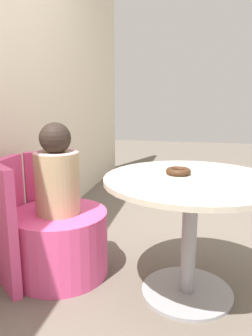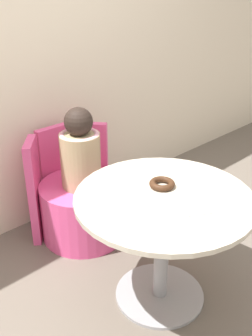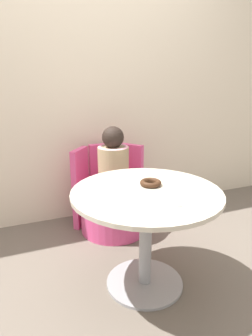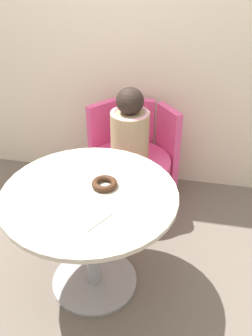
# 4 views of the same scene
# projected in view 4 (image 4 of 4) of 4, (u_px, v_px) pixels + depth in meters

# --- Properties ---
(ground_plane) EXTENTS (12.00, 12.00, 0.00)m
(ground_plane) POSITION_uv_depth(u_px,v_px,m) (84.00, 277.00, 2.27)
(ground_plane) COLOR #665B51
(back_wall) EXTENTS (6.00, 0.06, 2.40)m
(back_wall) POSITION_uv_depth(u_px,v_px,m) (123.00, 17.00, 2.53)
(back_wall) COLOR beige
(back_wall) RESTS_ON ground_plane
(round_table) EXTENTS (0.87, 0.87, 0.63)m
(round_table) POSITION_uv_depth(u_px,v_px,m) (91.00, 216.00, 1.98)
(round_table) COLOR #99999E
(round_table) RESTS_ON ground_plane
(tub_chair) EXTENTS (0.55, 0.55, 0.38)m
(tub_chair) POSITION_uv_depth(u_px,v_px,m) (130.00, 182.00, 2.73)
(tub_chair) COLOR #E54C8C
(tub_chair) RESTS_ON ground_plane
(booth_backrest) EXTENTS (0.65, 0.24, 0.68)m
(booth_backrest) POSITION_uv_depth(u_px,v_px,m) (136.00, 147.00, 2.84)
(booth_backrest) COLOR #E54C8C
(booth_backrest) RESTS_ON ground_plane
(child_figure) EXTENTS (0.25, 0.25, 0.51)m
(child_figure) POSITION_uv_depth(u_px,v_px,m) (130.00, 129.00, 2.50)
(child_figure) COLOR tan
(child_figure) RESTS_ON tub_chair
(donut) EXTENTS (0.13, 0.13, 0.03)m
(donut) POSITION_uv_depth(u_px,v_px,m) (105.00, 184.00, 1.94)
(donut) COLOR #3D2314
(donut) RESTS_ON round_table
(paper_napkin) EXTENTS (0.21, 0.21, 0.01)m
(paper_napkin) POSITION_uv_depth(u_px,v_px,m) (88.00, 215.00, 1.76)
(paper_napkin) COLOR silver
(paper_napkin) RESTS_ON round_table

